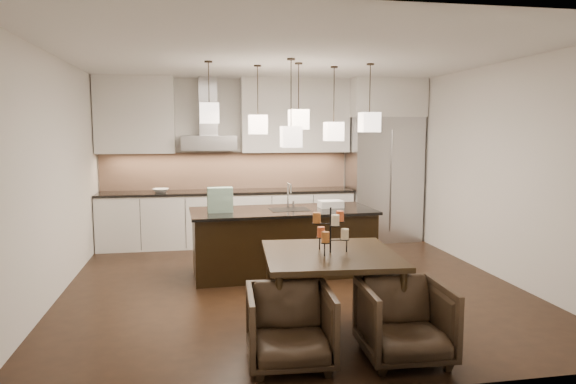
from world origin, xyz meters
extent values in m
cube|color=black|center=(0.00, 0.00, -0.01)|extent=(5.50, 5.50, 0.02)
cube|color=white|center=(0.00, 0.00, 2.81)|extent=(5.50, 5.50, 0.02)
cube|color=silver|center=(0.00, 2.76, 1.40)|extent=(5.50, 0.02, 2.80)
cube|color=silver|center=(0.00, -2.76, 1.40)|extent=(5.50, 0.02, 2.80)
cube|color=silver|center=(-2.76, 0.00, 1.40)|extent=(0.02, 5.50, 2.80)
cube|color=silver|center=(2.76, 0.00, 1.40)|extent=(0.02, 5.50, 2.80)
cube|color=#B7B7BA|center=(2.10, 2.38, 1.07)|extent=(1.20, 0.72, 2.15)
cube|color=silver|center=(2.10, 2.38, 2.47)|extent=(1.26, 0.72, 0.65)
cube|color=silver|center=(-0.62, 2.43, 0.44)|extent=(4.21, 0.62, 0.88)
cube|color=black|center=(-0.62, 2.43, 0.90)|extent=(4.21, 0.66, 0.04)
cube|color=tan|center=(-0.62, 2.73, 1.24)|extent=(4.21, 0.02, 0.63)
cube|color=silver|center=(-2.10, 2.57, 2.17)|extent=(1.25, 0.35, 1.25)
cube|color=silver|center=(0.55, 2.57, 2.17)|extent=(1.85, 0.35, 1.25)
cube|color=#B7B7BA|center=(-0.93, 2.48, 1.72)|extent=(0.90, 0.52, 0.24)
cube|color=#B7B7BA|center=(-0.93, 2.59, 2.32)|extent=(0.30, 0.28, 0.96)
imported|color=silver|center=(-1.72, 2.38, 0.95)|extent=(0.29, 0.29, 0.06)
cube|color=black|center=(-0.01, 0.55, 0.42)|extent=(2.40, 1.04, 0.83)
cube|color=black|center=(-0.01, 0.55, 0.85)|extent=(2.48, 1.12, 0.04)
cube|color=#1D5F44|center=(-0.85, 0.48, 1.03)|extent=(0.33, 0.18, 0.32)
cube|color=silver|center=(0.67, 0.62, 0.92)|extent=(0.33, 0.24, 0.09)
cylinder|color=beige|center=(0.26, -1.46, 0.93)|extent=(0.08, 0.08, 0.10)
cylinder|color=#E35D2E|center=(0.06, -1.33, 0.93)|extent=(0.08, 0.08, 0.10)
cylinder|color=#AD5E25|center=(0.04, -1.57, 0.93)|extent=(0.08, 0.08, 0.10)
cylinder|color=#E35D2E|center=(0.23, -1.37, 1.10)|extent=(0.08, 0.08, 0.10)
cylinder|color=#AD5E25|center=(-0.01, -1.43, 1.10)|extent=(0.08, 0.08, 0.10)
cylinder|color=beige|center=(0.13, -1.59, 1.10)|extent=(0.08, 0.08, 0.10)
imported|color=black|center=(-0.41, -2.17, 0.33)|extent=(0.74, 0.75, 0.65)
imported|color=black|center=(0.56, -2.24, 0.33)|extent=(0.74, 0.76, 0.66)
cube|color=#F1DCC7|center=(-0.96, 0.55, 2.15)|extent=(0.24, 0.24, 0.26)
cube|color=#F1DCC7|center=(-0.30, 0.85, 2.00)|extent=(0.24, 0.24, 0.26)
cube|color=#F1DCC7|center=(0.20, 0.51, 2.07)|extent=(0.24, 0.24, 0.26)
cube|color=#F1DCC7|center=(0.76, 0.81, 1.91)|extent=(0.24, 0.24, 0.26)
cube|color=#F1DCC7|center=(1.14, 0.43, 2.03)|extent=(0.24, 0.24, 0.26)
cube|color=#F1DCC7|center=(0.03, 0.13, 1.85)|extent=(0.24, 0.24, 0.26)
camera|label=1|loc=(-1.15, -6.16, 1.93)|focal=32.00mm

